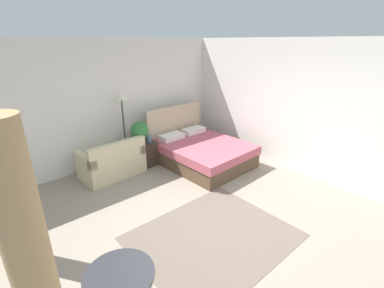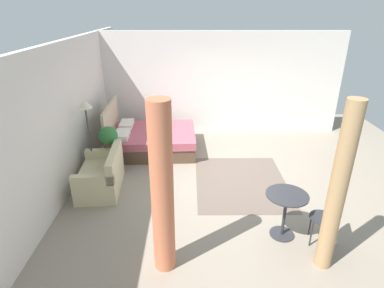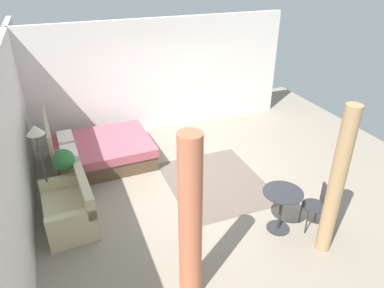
{
  "view_description": "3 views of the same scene",
  "coord_description": "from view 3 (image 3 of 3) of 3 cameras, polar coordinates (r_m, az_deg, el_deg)",
  "views": [
    {
      "loc": [
        -2.57,
        -2.42,
        2.73
      ],
      "look_at": [
        0.22,
        0.82,
        1.08
      ],
      "focal_mm": 25.11,
      "sensor_mm": 36.0,
      "label": 1
    },
    {
      "loc": [
        -5.91,
        0.88,
        3.38
      ],
      "look_at": [
        -0.19,
        0.85,
        0.86
      ],
      "focal_mm": 29.41,
      "sensor_mm": 36.0,
      "label": 2
    },
    {
      "loc": [
        -5.68,
        2.46,
        4.13
      ],
      "look_at": [
        -0.23,
        0.34,
        0.99
      ],
      "focal_mm": 33.41,
      "sensor_mm": 36.0,
      "label": 3
    }
  ],
  "objects": [
    {
      "name": "wall_right",
      "position": [
        9.2,
        -4.85,
        10.87
      ],
      "size": [
        0.12,
        6.6,
        2.8
      ],
      "primitive_type": "cube",
      "color": "silver",
      "rests_on": "ground"
    },
    {
      "name": "curtain_right",
      "position": [
        4.48,
        -0.28,
        -12.3
      ],
      "size": [
        0.3,
        0.3,
        2.43
      ],
      "color": "#D1704C",
      "rests_on": "ground"
    },
    {
      "name": "bed",
      "position": [
        8.08,
        -14.55,
        -1.11
      ],
      "size": [
        1.75,
        2.14,
        1.22
      ],
      "color": "brown",
      "rests_on": "ground"
    },
    {
      "name": "couch",
      "position": [
        6.49,
        -18.77,
        -9.82
      ],
      "size": [
        1.3,
        0.85,
        0.82
      ],
      "color": "beige",
      "rests_on": "ground"
    },
    {
      "name": "nightstand",
      "position": [
        7.15,
        -18.94,
        -6.17
      ],
      "size": [
        0.54,
        0.36,
        0.54
      ],
      "color": "#38281E",
      "rests_on": "ground"
    },
    {
      "name": "curtain_left",
      "position": [
        5.53,
        22.06,
        -5.94
      ],
      "size": [
        0.22,
        0.22,
        2.43
      ],
      "color": "tan",
      "rests_on": "ground"
    },
    {
      "name": "floor_lamp",
      "position": [
        6.38,
        -23.32,
        -0.15
      ],
      "size": [
        0.3,
        0.3,
        1.7
      ],
      "color": "#3F3F44",
      "rests_on": "ground"
    },
    {
      "name": "vase",
      "position": [
        7.07,
        -19.61,
        -3.33
      ],
      "size": [
        0.14,
        0.14,
        0.15
      ],
      "color": "slate",
      "rests_on": "nightstand"
    },
    {
      "name": "ground_plane",
      "position": [
        7.45,
        1.79,
        -5.55
      ],
      "size": [
        8.5,
        9.6,
        0.02
      ],
      "primitive_type": "cube",
      "color": "gray"
    },
    {
      "name": "cafe_chair_near_window",
      "position": [
        6.3,
        19.6,
        -8.87
      ],
      "size": [
        0.49,
        0.49,
        0.81
      ],
      "color": "#2D2D33",
      "rests_on": "ground"
    },
    {
      "name": "wall_back",
      "position": [
        6.36,
        -26.57,
        -0.39
      ],
      "size": [
        8.5,
        0.12,
        2.8
      ],
      "primitive_type": "cube",
      "color": "silver",
      "rests_on": "ground"
    },
    {
      "name": "balcony_table",
      "position": [
        6.07,
        14.1,
        -9.2
      ],
      "size": [
        0.65,
        0.65,
        0.76
      ],
      "color": "#2D2D33",
      "rests_on": "ground"
    },
    {
      "name": "area_rug",
      "position": [
        7.33,
        3.76,
        -6.08
      ],
      "size": [
        2.26,
        1.86,
        0.01
      ],
      "primitive_type": "cube",
      "color": "#66564C",
      "rests_on": "ground"
    },
    {
      "name": "potted_plant",
      "position": [
        6.77,
        -19.79,
        -2.56
      ],
      "size": [
        0.4,
        0.4,
        0.53
      ],
      "color": "brown",
      "rests_on": "nightstand"
    }
  ]
}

